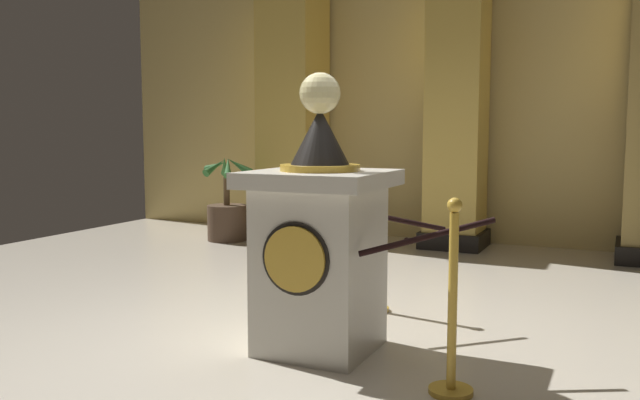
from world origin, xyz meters
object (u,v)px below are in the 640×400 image
pedestal_clock (320,243)px  stanchion_far (374,267)px  potted_palm_left (227,213)px  stanchion_near (452,326)px

pedestal_clock → stanchion_far: size_ratio=1.75×
stanchion_far → potted_palm_left: size_ratio=0.91×
pedestal_clock → stanchion_near: pedestal_clock is taller
stanchion_near → potted_palm_left: 5.32m
pedestal_clock → potted_palm_left: bearing=130.7°
stanchion_near → potted_palm_left: (-3.82, 3.70, -0.03)m
pedestal_clock → stanchion_near: (0.95, -0.35, -0.33)m
stanchion_far → pedestal_clock: bearing=-89.9°
stanchion_near → stanchion_far: size_ratio=1.05×
potted_palm_left → pedestal_clock: bearing=-49.3°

